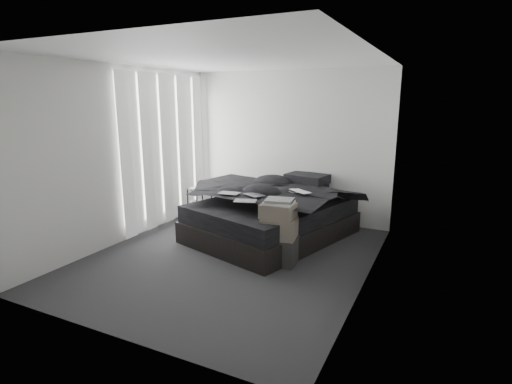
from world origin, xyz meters
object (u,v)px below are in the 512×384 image
at_px(side_stand, 200,209).
at_px(bed, 272,227).
at_px(laptop, 297,186).
at_px(box_lower, 278,250).

bearing_deg(side_stand, bed, 7.13).
height_order(laptop, side_stand, laptop).
xyz_separation_m(laptop, side_stand, (-1.66, -0.08, -0.52)).
bearing_deg(laptop, bed, -154.50).
relative_size(laptop, box_lower, 0.80).
height_order(bed, side_stand, side_stand).
bearing_deg(box_lower, bed, 118.79).
bearing_deg(laptop, side_stand, -142.45).
distance_m(side_stand, box_lower, 1.88).
xyz_separation_m(laptop, box_lower, (0.06, -0.82, -0.69)).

